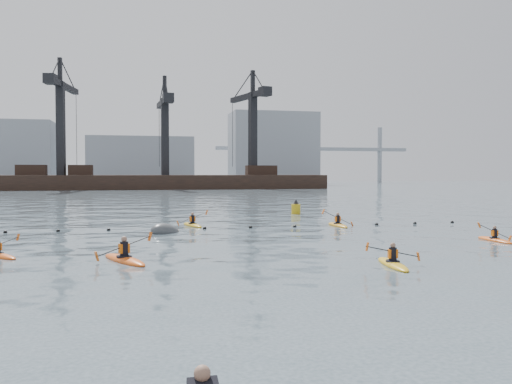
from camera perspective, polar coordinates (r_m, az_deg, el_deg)
The scene contains 11 objects.
ground at distance 14.23m, azimuth 14.51°, elevation -12.78°, with size 400.00×400.00×0.00m, color #374751.
float_line at distance 35.44m, azimuth -3.04°, elevation -3.78°, with size 33.24×0.73×0.24m.
barge_pier at distance 122.41m, azimuth -9.64°, elevation 1.21°, with size 72.00×19.30×29.50m.
skyline at distance 162.84m, azimuth -9.49°, elevation 4.00°, with size 141.00×28.00×22.00m.
kayaker_0 at distance 22.96m, azimuth -13.70°, elevation -6.82°, with size 2.31×3.60×1.27m.
kayaker_1 at distance 21.94m, azimuth 14.20°, elevation -7.27°, with size 2.15×3.26×1.05m.
kayaker_3 at distance 37.28m, azimuth 8.60°, elevation -3.41°, with size 2.26×3.25×1.29m.
kayaker_4 at distance 31.52m, azimuth 23.81°, elevation -4.58°, with size 1.99×2.88×1.12m.
kayaker_5 at distance 37.20m, azimuth -6.70°, elevation -3.41°, with size 2.20×3.31×1.18m.
mooring_buoy at distance 33.31m, azimuth -9.53°, elevation -4.23°, with size 2.22×1.31×1.11m, color #424548.
nav_buoy at distance 47.77m, azimuth 4.22°, elevation -1.78°, with size 0.80×0.80×1.46m.
Camera 1 is at (-6.27, -12.25, 3.63)m, focal length 38.00 mm.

